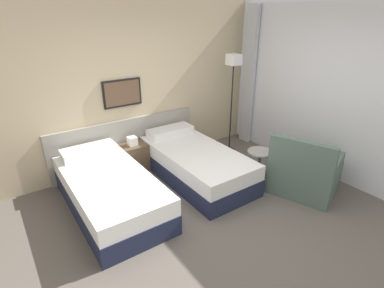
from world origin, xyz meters
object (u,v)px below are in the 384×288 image
Objects in this scene: floor_lamp at (233,75)px; side_table at (259,160)px; nightstand at (134,157)px; armchair at (304,174)px; bed_near_window at (195,163)px; bed_near_door at (110,191)px.

floor_lamp reaches higher than side_table.
nightstand is 1.20× the size of side_table.
armchair is (1.82, -2.03, 0.03)m from nightstand.
bed_near_window is 1.81× the size of armchair.
bed_near_window is 1.74m from floor_lamp.
side_table is (-0.38, -1.12, -1.12)m from floor_lamp.
side_table is at bearing -43.97° from nightstand.
side_table is 0.68m from armchair.
nightstand is 0.56× the size of armchair.
bed_near_door is 2.30m from side_table.
floor_lamp is at bearing -21.41° from armchair.
bed_near_door is 1.81× the size of armchair.
floor_lamp reaches higher than armchair.
nightstand is (-0.71, 0.78, -0.01)m from bed_near_window.
floor_lamp is (1.87, -0.31, 1.22)m from nightstand.
bed_near_window is 3.89× the size of side_table.
armchair is at bearing -60.84° from side_table.
bed_near_door is 1.00× the size of bed_near_window.
side_table is at bearing -16.63° from bed_near_door.
floor_lamp reaches higher than bed_near_window.
floor_lamp is 2.09m from armchair.
floor_lamp is (2.58, 0.47, 1.22)m from bed_near_door.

